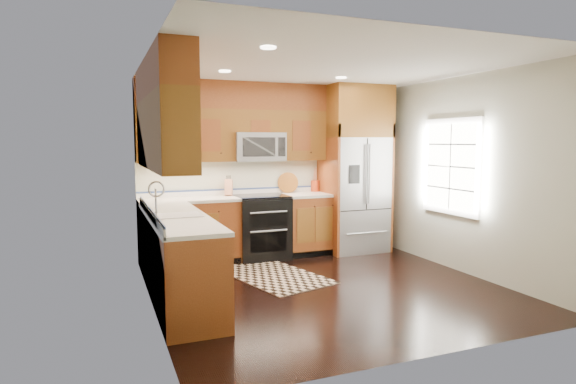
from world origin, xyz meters
name	(u,v)px	position (x,y,z in m)	size (l,w,h in m)	color
ground	(326,287)	(0.00, 0.00, 0.00)	(4.00, 4.00, 0.00)	black
wall_back	(270,170)	(0.00, 2.00, 1.30)	(4.00, 0.02, 2.60)	beige
wall_left	(150,185)	(-2.00, 0.00, 1.30)	(0.02, 4.00, 2.60)	beige
wall_right	(462,175)	(2.00, 0.00, 1.30)	(0.02, 4.00, 2.60)	beige
window	(451,167)	(1.98, 0.20, 1.40)	(0.04, 1.10, 1.30)	white
base_cabinets	(207,244)	(-1.23, 0.90, 0.45)	(2.85, 3.00, 0.90)	brown
countertop	(216,205)	(-1.09, 1.01, 0.92)	(2.86, 3.01, 0.04)	white
upper_cabinets	(208,119)	(-1.15, 1.09, 2.02)	(2.85, 3.00, 1.15)	brown
range	(261,227)	(-0.25, 1.67, 0.47)	(0.76, 0.67, 0.95)	black
microwave	(258,147)	(-0.25, 1.80, 1.66)	(0.76, 0.40, 0.42)	#B2B2B7
refrigerator	(355,169)	(1.30, 1.63, 1.30)	(0.98, 0.75, 2.60)	#B2B2B7
sink_faucet	(174,210)	(-1.73, 0.23, 0.99)	(0.54, 0.44, 0.37)	#B2B2B7
rug	(274,275)	(-0.41, 0.70, 0.01)	(0.93, 1.55, 0.01)	black
knife_block	(229,187)	(-0.69, 1.87, 1.06)	(0.15, 0.18, 0.30)	tan
utensil_crock	(315,183)	(0.75, 1.93, 1.07)	(0.18, 0.18, 0.38)	#B13815
cutting_board	(288,192)	(0.28, 1.92, 0.95)	(0.32, 0.32, 0.02)	brown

